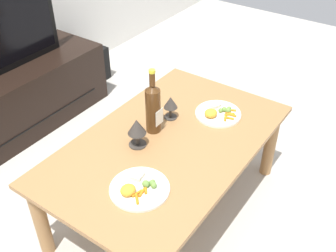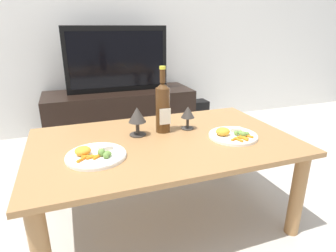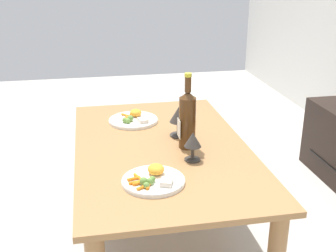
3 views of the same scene
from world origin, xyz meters
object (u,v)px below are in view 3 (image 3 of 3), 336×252
Objects in this scene: wine_bottle at (187,118)px; goblet_right at (193,141)px; dining_table at (162,160)px; dinner_plate_right at (153,179)px; goblet_left at (179,116)px; dinner_plate_left at (134,119)px.

wine_bottle is 2.70× the size of goblet_right.
dining_table is 5.23× the size of dinner_plate_right.
goblet_left reaches higher than goblet_right.
goblet_left is 0.61× the size of dinner_plate_right.
dining_table is 10.02× the size of goblet_right.
goblet_right is 0.52× the size of dinner_plate_right.
goblet_left is 0.58× the size of dinner_plate_left.
goblet_right is at bearing 30.84° from dining_table.
wine_bottle reaches higher than goblet_left.
dining_table is at bearing 14.73° from dinner_plate_left.
goblet_left is at bearing 39.42° from dinner_plate_left.
wine_bottle is at bearing 3.36° from goblet_left.
dinner_plate_right is at bearing -49.93° from goblet_right.
goblet_left reaches higher than dinner_plate_right.
goblet_right is at bearing -3.36° from wine_bottle.
dinner_plate_left is at bearing -159.42° from goblet_right.
dining_table is 0.37m from dinner_plate_right.
wine_bottle is 0.15m from goblet_left.
goblet_left is at bearing -176.64° from wine_bottle.
dinner_plate_right is at bearing -23.67° from goblet_left.
wine_bottle is 1.41× the size of dinner_plate_right.
dinner_plate_right is (0.31, -0.21, -0.13)m from wine_bottle.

